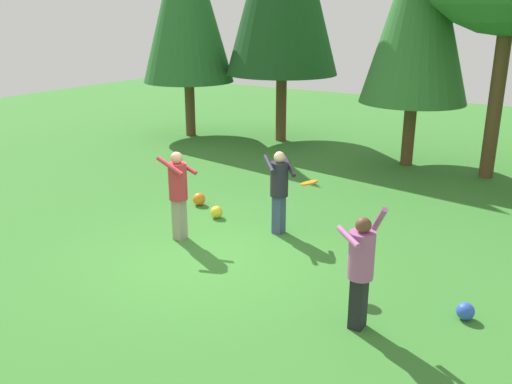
# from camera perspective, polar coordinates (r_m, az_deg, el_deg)

# --- Properties ---
(ground_plane) EXTENTS (40.00, 40.00, 0.00)m
(ground_plane) POSITION_cam_1_polar(r_m,az_deg,el_deg) (9.62, -5.14, -6.51)
(ground_plane) COLOR #387A2D
(person_thrower) EXTENTS (0.66, 0.66, 1.74)m
(person_thrower) POSITION_cam_1_polar(r_m,az_deg,el_deg) (7.22, 10.92, -7.38)
(person_thrower) COLOR black
(person_thrower) RESTS_ON ground_plane
(person_catcher) EXTENTS (0.73, 0.73, 1.60)m
(person_catcher) POSITION_cam_1_polar(r_m,az_deg,el_deg) (10.18, 2.44, 0.68)
(person_catcher) COLOR #38476B
(person_catcher) RESTS_ON ground_plane
(person_bystander) EXTENTS (0.58, 0.50, 1.67)m
(person_bystander) POSITION_cam_1_polar(r_m,az_deg,el_deg) (9.98, -8.16, 0.40)
(person_bystander) COLOR gray
(person_bystander) RESTS_ON ground_plane
(frisbee) EXTENTS (0.27, 0.28, 0.10)m
(frisbee) POSITION_cam_1_polar(r_m,az_deg,el_deg) (8.52, 5.60, 0.97)
(frisbee) COLOR orange
(ball_orange) EXTENTS (0.27, 0.27, 0.27)m
(ball_orange) POSITION_cam_1_polar(r_m,az_deg,el_deg) (11.98, -5.97, -0.75)
(ball_orange) COLOR orange
(ball_orange) RESTS_ON ground_plane
(ball_blue) EXTENTS (0.25, 0.25, 0.25)m
(ball_blue) POSITION_cam_1_polar(r_m,az_deg,el_deg) (8.16, 21.08, -11.57)
(ball_blue) COLOR blue
(ball_blue) RESTS_ON ground_plane
(ball_yellow) EXTENTS (0.25, 0.25, 0.25)m
(ball_yellow) POSITION_cam_1_polar(r_m,az_deg,el_deg) (11.22, -4.15, -2.10)
(ball_yellow) COLOR yellow
(ball_yellow) RESTS_ON ground_plane
(tree_center) EXTENTS (2.83, 2.83, 6.75)m
(tree_center) POSITION_cam_1_polar(r_m,az_deg,el_deg) (15.25, 16.81, 18.26)
(tree_center) COLOR brown
(tree_center) RESTS_ON ground_plane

